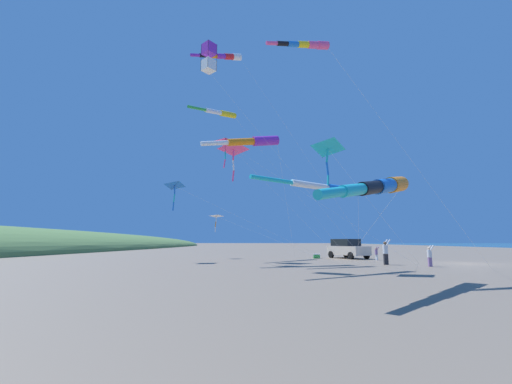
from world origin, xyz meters
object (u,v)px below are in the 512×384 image
object	(u,v)px
person_child_green_jacket	(376,253)
kite_windsock_black_fish_shape	(253,141)
kite_delta_red_high_left	(217,216)
kite_delta_orange_high_right	(225,142)
kite_windsock_purple_drifting	(224,57)
person_child_grey_jacket	(430,255)
kite_box_teal_far_right	(209,58)
kite_windsock_small_distant	(326,188)
cooler_box	(317,256)
kite_delta_long_streamer_right	(175,186)
parked_car	(347,248)
kite_delta_checkered_midright	(234,150)
kite_windsock_green_low_center	(220,113)
kite_windsock_magenta_far_left	(380,187)
person_adult_flyer	(386,251)
kite_delta_striped_overhead	(327,149)
kite_windsock_blue_topmost	(307,45)

from	to	relation	value
person_child_green_jacket	kite_windsock_black_fish_shape	distance (m)	14.33
kite_delta_red_high_left	kite_delta_orange_high_right	bearing A→B (deg)	105.83
kite_windsock_purple_drifting	person_child_green_jacket	bearing A→B (deg)	-166.97
person_child_grey_jacket	kite_box_teal_far_right	distance (m)	20.16
kite_delta_red_high_left	kite_box_teal_far_right	world-z (taller)	kite_box_teal_far_right
person_child_grey_jacket	kite_windsock_small_distant	bearing A→B (deg)	29.09
cooler_box	kite_windsock_black_fish_shape	bearing A→B (deg)	53.18
person_child_green_jacket	person_child_grey_jacket	xyz separation A→B (m)	(-1.46, 6.85, 0.11)
kite_delta_long_streamer_right	kite_delta_red_high_left	distance (m)	6.65
parked_car	kite_windsock_purple_drifting	size ratio (longest dim) A/B	0.25
kite_windsock_small_distant	kite_windsock_purple_drifting	world-z (taller)	kite_windsock_purple_drifting
kite_delta_checkered_midright	kite_windsock_green_low_center	bearing A→B (deg)	-65.95
person_child_green_jacket	kite_windsock_magenta_far_left	bearing A→B (deg)	75.32
kite_windsock_green_low_center	kite_delta_red_high_left	xyz separation A→B (m)	(0.03, 0.69, -11.10)
person_adult_flyer	kite_windsock_small_distant	xyz separation A→B (m)	(4.74, 5.45, 3.66)
parked_car	kite_box_teal_far_right	xyz separation A→B (m)	(11.35, 11.44, 13.63)
parked_car	person_child_grey_jacket	size ratio (longest dim) A/B	3.39
cooler_box	kite_windsock_green_low_center	size ratio (longest dim) A/B	0.04
person_child_green_jacket	kite_delta_striped_overhead	distance (m)	13.57
parked_car	person_child_green_jacket	distance (m)	3.78
parked_car	kite_delta_striped_overhead	distance (m)	15.68
person_child_grey_jacket	kite_delta_striped_overhead	size ratio (longest dim) A/B	0.16
person_child_green_jacket	person_child_grey_jacket	size ratio (longest dim) A/B	0.85
kite_delta_long_streamer_right	kite_delta_red_high_left	world-z (taller)	kite_delta_long_streamer_right
person_adult_flyer	kite_windsock_magenta_far_left	bearing A→B (deg)	72.73
kite_delta_red_high_left	kite_delta_checkered_midright	distance (m)	7.42
kite_windsock_blue_topmost	kite_windsock_small_distant	bearing A→B (deg)	-110.58
person_adult_flyer	kite_windsock_blue_topmost	world-z (taller)	kite_windsock_blue_topmost
parked_car	kite_delta_long_streamer_right	xyz separation A→B (m)	(15.15, 6.62, 5.22)
kite_delta_orange_high_right	kite_delta_striped_overhead	bearing A→B (deg)	140.17
person_child_green_jacket	kite_windsock_green_low_center	xyz separation A→B (m)	(14.55, -3.23, 14.55)
kite_windsock_blue_topmost	kite_windsock_magenta_far_left	xyz separation A→B (m)	(-2.38, 2.75, -7.81)
kite_windsock_green_low_center	kite_windsock_black_fish_shape	xyz separation A→B (m)	(-4.19, 7.70, -5.72)
kite_delta_checkered_midright	person_child_green_jacket	bearing A→B (deg)	-171.31
person_child_grey_jacket	kite_windsock_green_low_center	distance (m)	23.80
kite_windsock_green_low_center	kite_delta_long_streamer_right	distance (m)	11.40
kite_windsock_blue_topmost	kite_delta_long_streamer_right	bearing A→B (deg)	-45.72
kite_delta_long_streamer_right	kite_windsock_purple_drifting	bearing A→B (deg)	-175.71
kite_delta_striped_overhead	kite_delta_long_streamer_right	xyz separation A→B (m)	(11.52, -7.42, -0.73)
kite_windsock_blue_topmost	kite_box_teal_far_right	size ratio (longest dim) A/B	0.83
person_child_grey_jacket	kite_windsock_blue_topmost	distance (m)	15.19
kite_windsock_purple_drifting	parked_car	bearing A→B (deg)	-150.70
kite_delta_red_high_left	kite_windsock_small_distant	bearing A→B (deg)	124.07
kite_delta_striped_overhead	kite_delta_checkered_midright	world-z (taller)	kite_delta_checkered_midright
person_child_green_jacket	kite_box_teal_far_right	world-z (taller)	kite_box_teal_far_right
kite_windsock_green_low_center	kite_delta_long_streamer_right	xyz separation A→B (m)	(2.41, 6.55, -9.02)
person_adult_flyer	kite_windsock_small_distant	bearing A→B (deg)	49.00
kite_delta_orange_high_right	kite_windsock_small_distant	world-z (taller)	kite_delta_orange_high_right
cooler_box	kite_delta_long_streamer_right	xyz separation A→B (m)	(12.14, 6.25, 5.96)
kite_delta_orange_high_right	kite_windsock_small_distant	size ratio (longest dim) A/B	0.99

